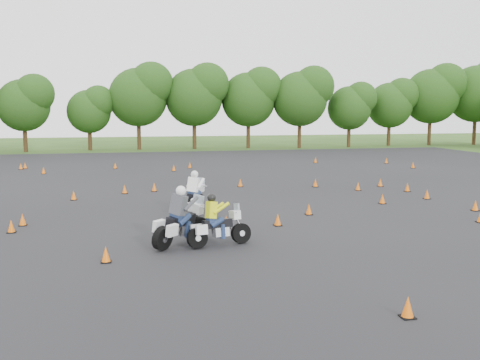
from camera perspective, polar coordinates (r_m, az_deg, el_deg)
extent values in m
plane|color=#2D5119|center=(21.28, 2.33, -4.59)|extent=(140.00, 140.00, 0.00)
plane|color=black|center=(27.02, -0.91, -1.97)|extent=(62.00, 62.00, 0.00)
cone|color=orange|center=(30.34, 12.47, -0.67)|extent=(0.26, 0.26, 0.45)
cone|color=orange|center=(32.19, 14.74, -0.28)|extent=(0.26, 0.26, 0.45)
cone|color=orange|center=(30.99, -4.77, -0.35)|extent=(0.26, 0.26, 0.45)
cone|color=orange|center=(23.00, 7.36, -3.14)|extent=(0.26, 0.26, 0.45)
cone|color=orange|center=(31.04, 0.03, -0.31)|extent=(0.26, 0.26, 0.45)
cone|color=orange|center=(30.60, 17.42, -0.77)|extent=(0.26, 0.26, 0.45)
cone|color=orange|center=(21.25, -23.22, -4.59)|extent=(0.26, 0.26, 0.45)
cone|color=orange|center=(42.94, 17.97, 1.51)|extent=(0.26, 0.26, 0.45)
cone|color=orange|center=(20.28, -1.49, -4.53)|extent=(0.26, 0.26, 0.45)
cone|color=orange|center=(41.61, -13.17, 1.49)|extent=(0.26, 0.26, 0.45)
cone|color=orange|center=(28.40, 19.32, -1.47)|extent=(0.26, 0.26, 0.45)
cone|color=orange|center=(26.36, 14.95, -1.97)|extent=(0.26, 0.26, 0.45)
cone|color=orange|center=(39.72, -20.22, 0.95)|extent=(0.26, 0.26, 0.45)
cone|color=orange|center=(22.34, -22.18, -3.96)|extent=(0.26, 0.26, 0.45)
cone|color=orange|center=(39.22, -7.08, 1.28)|extent=(0.26, 0.26, 0.45)
cone|color=orange|center=(20.74, 4.05, -4.27)|extent=(0.26, 0.26, 0.45)
cone|color=orange|center=(29.18, -12.21, -0.99)|extent=(0.26, 0.26, 0.45)
cone|color=orange|center=(12.37, 17.46, -12.86)|extent=(0.26, 0.26, 0.45)
cone|color=orange|center=(31.27, 8.04, -0.33)|extent=(0.26, 0.26, 0.45)
cone|color=orange|center=(45.42, 8.05, 2.11)|extent=(0.26, 0.26, 0.45)
cone|color=orange|center=(29.65, -9.14, -0.77)|extent=(0.26, 0.26, 0.45)
cone|color=orange|center=(46.19, 15.35, 2.00)|extent=(0.26, 0.26, 0.45)
cone|color=orange|center=(18.03, -8.22, -6.13)|extent=(0.26, 0.26, 0.45)
cone|color=orange|center=(43.75, -21.95, 1.43)|extent=(0.26, 0.26, 0.45)
cone|color=orange|center=(43.26, -22.35, 1.35)|extent=(0.26, 0.26, 0.45)
cone|color=orange|center=(27.75, -17.32, -1.59)|extent=(0.26, 0.26, 0.45)
cone|color=orange|center=(41.10, -5.37, 1.59)|extent=(0.26, 0.26, 0.45)
cone|color=orange|center=(16.31, -14.12, -7.75)|extent=(0.26, 0.26, 0.45)
cone|color=orange|center=(25.88, 23.81, -2.53)|extent=(0.26, 0.26, 0.45)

